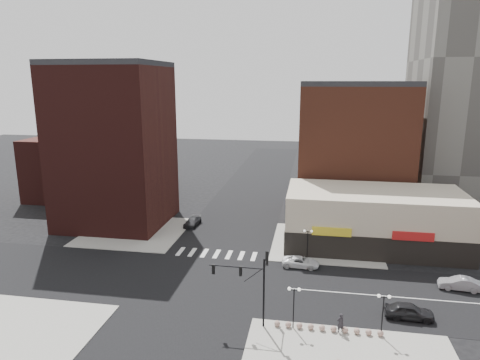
# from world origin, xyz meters

# --- Properties ---
(ground) EXTENTS (240.00, 240.00, 0.00)m
(ground) POSITION_xyz_m (0.00, 0.00, 0.00)
(ground) COLOR black
(ground) RESTS_ON ground
(road_ew) EXTENTS (200.00, 14.00, 0.02)m
(road_ew) POSITION_xyz_m (0.00, 0.00, 0.01)
(road_ew) COLOR black
(road_ew) RESTS_ON ground
(road_ns) EXTENTS (14.00, 200.00, 0.02)m
(road_ns) POSITION_xyz_m (0.00, 0.00, 0.01)
(road_ns) COLOR black
(road_ns) RESTS_ON ground
(sidewalk_nw) EXTENTS (15.00, 15.00, 0.12)m
(sidewalk_nw) POSITION_xyz_m (-14.50, 14.50, 0.06)
(sidewalk_nw) COLOR gray
(sidewalk_nw) RESTS_ON ground
(sidewalk_ne) EXTENTS (15.00, 15.00, 0.12)m
(sidewalk_ne) POSITION_xyz_m (14.50, 14.50, 0.06)
(sidewalk_ne) COLOR gray
(sidewalk_ne) RESTS_ON ground
(sidewalk_sw) EXTENTS (15.00, 15.00, 0.12)m
(sidewalk_sw) POSITION_xyz_m (-14.50, -14.50, 0.06)
(sidewalk_sw) COLOR gray
(sidewalk_sw) RESTS_ON ground
(building_nw) EXTENTS (16.00, 15.00, 25.00)m
(building_nw) POSITION_xyz_m (-19.00, 18.50, 12.50)
(building_nw) COLOR #361311
(building_nw) RESTS_ON ground
(building_nw_low) EXTENTS (20.00, 18.00, 12.00)m
(building_nw_low) POSITION_xyz_m (-32.00, 34.00, 6.00)
(building_nw_low) COLOR #361311
(building_nw_low) RESTS_ON ground
(building_ne_midrise) EXTENTS (18.00, 15.00, 22.00)m
(building_ne_midrise) POSITION_xyz_m (19.00, 29.50, 11.00)
(building_ne_midrise) COLOR brown
(building_ne_midrise) RESTS_ON ground
(building_ne_row) EXTENTS (24.20, 12.20, 8.00)m
(building_ne_row) POSITION_xyz_m (21.00, 15.00, 3.30)
(building_ne_row) COLOR #BDB496
(building_ne_row) RESTS_ON ground
(traffic_signal) EXTENTS (5.59, 3.09, 7.77)m
(traffic_signal) POSITION_xyz_m (7.24, -7.83, 4.96)
(traffic_signal) COLOR black
(traffic_signal) RESTS_ON ground
(street_lamp_se_a) EXTENTS (1.22, 0.32, 4.16)m
(street_lamp_se_a) POSITION_xyz_m (11.00, -8.00, 3.29)
(street_lamp_se_a) COLOR black
(street_lamp_se_a) RESTS_ON sidewalk_se
(street_lamp_se_b) EXTENTS (1.22, 0.32, 4.16)m
(street_lamp_se_b) POSITION_xyz_m (19.00, -8.00, 3.29)
(street_lamp_se_b) COLOR black
(street_lamp_se_b) RESTS_ON sidewalk_se
(street_lamp_ne) EXTENTS (1.22, 0.32, 4.16)m
(street_lamp_ne) POSITION_xyz_m (12.00, 8.00, 3.29)
(street_lamp_ne) COLOR black
(street_lamp_ne) RESTS_ON sidewalk_ne
(bollard_row) EXTENTS (10.02, 0.57, 0.57)m
(bollard_row) POSITION_xyz_m (14.23, -8.00, 0.40)
(bollard_row) COLOR gray
(bollard_row) RESTS_ON sidewalk_se
(white_suv) EXTENTS (4.71, 2.30, 1.29)m
(white_suv) POSITION_xyz_m (11.24, 6.07, 0.64)
(white_suv) COLOR white
(white_suv) RESTS_ON ground
(dark_sedan_east) EXTENTS (4.74, 2.05, 1.59)m
(dark_sedan_east) POSITION_xyz_m (22.17, -4.22, 0.80)
(dark_sedan_east) COLOR black
(dark_sedan_east) RESTS_ON ground
(silver_sedan) EXTENTS (4.58, 2.00, 1.46)m
(silver_sedan) POSITION_xyz_m (29.02, 3.01, 0.73)
(silver_sedan) COLOR gray
(silver_sedan) RESTS_ON ground
(dark_sedan_north) EXTENTS (2.27, 4.69, 1.32)m
(dark_sedan_north) POSITION_xyz_m (-6.50, 18.84, 0.66)
(dark_sedan_north) COLOR black
(dark_sedan_north) RESTS_ON ground
(pedestrian) EXTENTS (0.83, 0.71, 1.92)m
(pedestrian) POSITION_xyz_m (15.34, -8.00, 1.08)
(pedestrian) COLOR black
(pedestrian) RESTS_ON sidewalk_se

